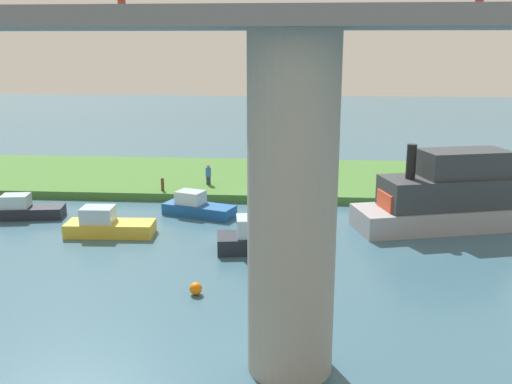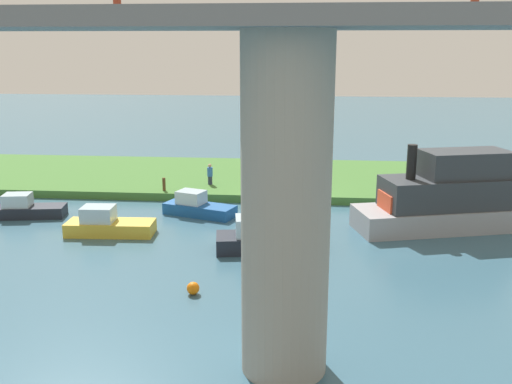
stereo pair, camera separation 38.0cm
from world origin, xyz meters
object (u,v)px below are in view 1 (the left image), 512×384
at_px(person_on_bank, 208,174).
at_px(marker_buoy, 196,289).
at_px(mooring_post, 163,184).
at_px(riverboat_paddlewheel, 197,207).
at_px(bridge_pylon, 292,210).
at_px(houseboat_blue, 24,209).
at_px(pontoon_yellow, 266,238).
at_px(motorboat_red, 107,225).
at_px(skiff_small, 446,197).

height_order(person_on_bank, marker_buoy, person_on_bank).
relative_size(mooring_post, marker_buoy, 1.63).
bearing_deg(riverboat_paddlewheel, bridge_pylon, 109.76).
relative_size(bridge_pylon, mooring_post, 12.08).
relative_size(bridge_pylon, houseboat_blue, 2.32).
height_order(bridge_pylon, person_on_bank, bridge_pylon).
bearing_deg(mooring_post, pontoon_yellow, 128.18).
relative_size(houseboat_blue, pontoon_yellow, 0.83).
height_order(pontoon_yellow, motorboat_red, pontoon_yellow).
xyz_separation_m(person_on_bank, riverboat_paddlewheel, (-0.21, 5.48, -0.71)).
bearing_deg(riverboat_paddlewheel, mooring_post, -51.38).
xyz_separation_m(bridge_pylon, pontoon_yellow, (1.35, -10.22, -4.34)).
relative_size(bridge_pylon, motorboat_red, 2.18).
height_order(mooring_post, marker_buoy, mooring_post).
distance_m(houseboat_blue, marker_buoy, 14.97).
xyz_separation_m(bridge_pylon, person_on_bank, (5.86, -21.23, -3.73)).
relative_size(mooring_post, motorboat_red, 0.18).
bearing_deg(motorboat_red, pontoon_yellow, 168.89).
distance_m(person_on_bank, pontoon_yellow, 11.91).
height_order(skiff_small, motorboat_red, skiff_small).
height_order(pontoon_yellow, marker_buoy, pontoon_yellow).
distance_m(motorboat_red, marker_buoy, 9.05).
height_order(motorboat_red, riverboat_paddlewheel, motorboat_red).
bearing_deg(riverboat_paddlewheel, person_on_bank, -87.84).
bearing_deg(marker_buoy, person_on_bank, -82.66).
distance_m(bridge_pylon, person_on_bank, 22.33).
xyz_separation_m(mooring_post, skiff_small, (-16.42, 4.84, 0.79)).
height_order(mooring_post, pontoon_yellow, pontoon_yellow).
height_order(skiff_small, houseboat_blue, skiff_small).
relative_size(mooring_post, riverboat_paddlewheel, 0.19).
bearing_deg(motorboat_red, houseboat_blue, -24.70).
bearing_deg(bridge_pylon, riverboat_paddlewheel, -70.24).
height_order(houseboat_blue, riverboat_paddlewheel, riverboat_paddlewheel).
relative_size(person_on_bank, houseboat_blue, 0.33).
relative_size(bridge_pylon, skiff_small, 1.05).
height_order(person_on_bank, riverboat_paddlewheel, person_on_bank).
distance_m(houseboat_blue, pontoon_yellow, 14.59).
bearing_deg(marker_buoy, pontoon_yellow, -114.55).
distance_m(bridge_pylon, motorboat_red, 15.86).
distance_m(skiff_small, houseboat_blue, 23.25).
distance_m(bridge_pylon, skiff_small, 16.81).
bearing_deg(marker_buoy, skiff_small, -140.77).
bearing_deg(pontoon_yellow, houseboat_blue, -16.91).
bearing_deg(person_on_bank, skiff_small, 153.88).
xyz_separation_m(riverboat_paddlewheel, marker_buoy, (-1.89, 10.81, -0.24)).
distance_m(houseboat_blue, riverboat_paddlewheel, 9.73).
bearing_deg(houseboat_blue, skiff_small, -179.98).
relative_size(skiff_small, houseboat_blue, 2.21).
xyz_separation_m(motorboat_red, riverboat_paddlewheel, (-3.95, -3.91, -0.04)).
distance_m(mooring_post, motorboat_red, 7.57).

